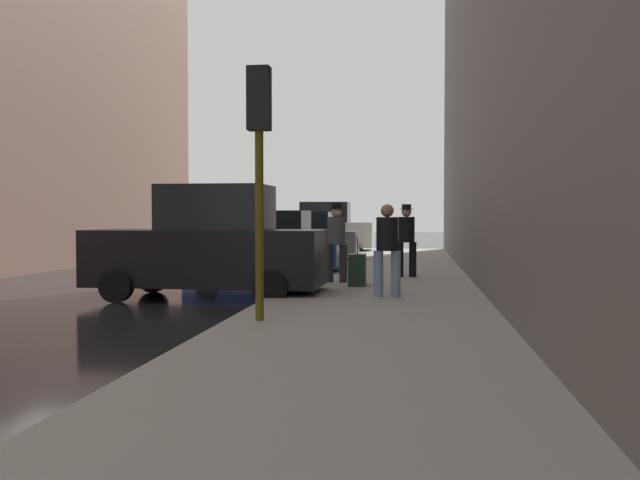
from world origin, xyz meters
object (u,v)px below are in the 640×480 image
object	(u,v)px
parked_gray_coupe	(300,238)
parked_white_van	(322,230)
parked_blue_sedan	(267,245)
traffic_light	(259,137)
pedestrian_in_jeans	(387,245)
pedestrian_with_beanie	(336,238)
rolling_suitcase	(357,270)
fire_hydrant	(331,258)
pedestrian_with_fedora	(406,237)
parked_black_suv	(209,247)

from	to	relation	value
parked_gray_coupe	parked_white_van	distance (m)	6.15
parked_blue_sedan	parked_gray_coupe	size ratio (longest dim) A/B	1.01
traffic_light	parked_gray_coupe	bearing A→B (deg)	97.05
parked_white_van	pedestrian_in_jeans	world-z (taller)	parked_white_van
parked_white_van	pedestrian_with_beanie	size ratio (longest dim) A/B	2.59
pedestrian_in_jeans	parked_gray_coupe	bearing A→B (deg)	106.81
pedestrian_with_beanie	rolling_suitcase	bearing A→B (deg)	-53.86
fire_hydrant	pedestrian_with_fedora	size ratio (longest dim) A/B	0.40
pedestrian_with_fedora	parked_white_van	bearing A→B (deg)	105.87
parked_blue_sedan	pedestrian_in_jeans	world-z (taller)	pedestrian_in_jeans
fire_hydrant	traffic_light	size ratio (longest dim) A/B	0.20
parked_white_van	fire_hydrant	world-z (taller)	parked_white_van
pedestrian_with_beanie	pedestrian_in_jeans	xyz separation A→B (m)	(1.24, -2.70, -0.03)
parked_gray_coupe	pedestrian_with_beanie	distance (m)	9.31
fire_hydrant	pedestrian_in_jeans	world-z (taller)	pedestrian_in_jeans
parked_gray_coupe	pedestrian_in_jeans	size ratio (longest dim) A/B	2.47
parked_gray_coupe	traffic_light	size ratio (longest dim) A/B	1.17
pedestrian_in_jeans	parked_black_suv	bearing A→B (deg)	171.77
parked_gray_coupe	parked_blue_sedan	bearing A→B (deg)	-90.00
parked_blue_sedan	parked_white_van	xyz separation A→B (m)	(-0.00, 11.75, 0.18)
parked_black_suv	pedestrian_with_fedora	bearing A→B (deg)	44.94
parked_gray_coupe	rolling_suitcase	bearing A→B (deg)	-73.81
parked_white_van	pedestrian_in_jeans	bearing A→B (deg)	-78.79
parked_black_suv	fire_hydrant	bearing A→B (deg)	71.71
fire_hydrant	rolling_suitcase	world-z (taller)	rolling_suitcase
parked_gray_coupe	pedestrian_with_fedora	distance (m)	8.32
parked_gray_coupe	parked_black_suv	bearing A→B (deg)	-90.00
parked_gray_coupe	pedestrian_in_jeans	xyz separation A→B (m)	(3.54, -11.72, 0.26)
parked_gray_coupe	parked_white_van	xyz separation A→B (m)	(-0.00, 6.14, 0.18)
parked_blue_sedan	rolling_suitcase	size ratio (longest dim) A/B	4.08
pedestrian_with_fedora	traffic_light	bearing A→B (deg)	-104.64
parked_blue_sedan	fire_hydrant	xyz separation A→B (m)	(1.80, -0.14, -0.35)
parked_black_suv	fire_hydrant	xyz separation A→B (m)	(1.80, 5.46, -0.54)
parked_blue_sedan	pedestrian_with_beanie	size ratio (longest dim) A/B	2.39
pedestrian_in_jeans	pedestrian_with_fedora	xyz separation A→B (m)	(0.30, 4.35, 0.03)
parked_blue_sedan	pedestrian_with_fedora	distance (m)	4.24
parked_blue_sedan	rolling_suitcase	world-z (taller)	parked_blue_sedan
pedestrian_with_beanie	parked_gray_coupe	bearing A→B (deg)	104.30
parked_blue_sedan	pedestrian_with_beanie	distance (m)	4.12
pedestrian_in_jeans	rolling_suitcase	world-z (taller)	pedestrian_in_jeans
parked_black_suv	pedestrian_in_jeans	world-z (taller)	parked_black_suv
fire_hydrant	parked_white_van	bearing A→B (deg)	98.62
parked_black_suv	traffic_light	xyz separation A→B (m)	(1.85, -3.78, 1.73)
rolling_suitcase	fire_hydrant	bearing A→B (deg)	104.39
pedestrian_with_beanie	traffic_light	bearing A→B (deg)	-94.28
parked_gray_coupe	pedestrian_with_fedora	size ratio (longest dim) A/B	2.37
traffic_light	fire_hydrant	bearing A→B (deg)	90.31
rolling_suitcase	parked_black_suv	bearing A→B (deg)	-152.74
traffic_light	pedestrian_in_jeans	xyz separation A→B (m)	(1.69, 3.27, -1.65)
parked_white_van	pedestrian_with_fedora	world-z (taller)	parked_white_van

